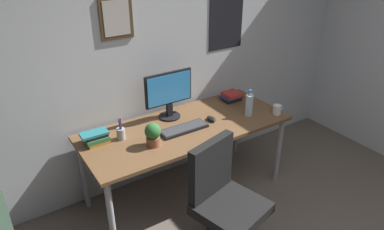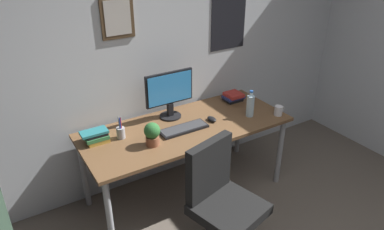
% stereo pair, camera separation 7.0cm
% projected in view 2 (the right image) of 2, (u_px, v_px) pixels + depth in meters
% --- Properties ---
extents(wall_back, '(4.40, 0.10, 2.60)m').
position_uv_depth(wall_back, '(170.00, 48.00, 3.30)').
color(wall_back, silver).
rests_on(wall_back, ground_plane).
extents(desk, '(1.84, 0.77, 0.74)m').
position_uv_depth(desk, '(186.00, 132.00, 3.19)').
color(desk, brown).
rests_on(desk, ground_plane).
extents(office_chair, '(0.58, 0.58, 0.95)m').
position_uv_depth(office_chair, '(221.00, 197.00, 2.63)').
color(office_chair, black).
rests_on(office_chair, ground_plane).
extents(monitor, '(0.46, 0.20, 0.43)m').
position_uv_depth(monitor, '(170.00, 93.00, 3.21)').
color(monitor, black).
rests_on(monitor, desk).
extents(keyboard, '(0.43, 0.15, 0.03)m').
position_uv_depth(keyboard, '(184.00, 129.00, 3.09)').
color(keyboard, black).
rests_on(keyboard, desk).
extents(computer_mouse, '(0.06, 0.11, 0.04)m').
position_uv_depth(computer_mouse, '(212.00, 119.00, 3.24)').
color(computer_mouse, black).
rests_on(computer_mouse, desk).
extents(water_bottle, '(0.07, 0.07, 0.25)m').
position_uv_depth(water_bottle, '(250.00, 105.00, 3.28)').
color(water_bottle, silver).
rests_on(water_bottle, desk).
extents(coffee_mug_near, '(0.11, 0.08, 0.09)m').
position_uv_depth(coffee_mug_near, '(279.00, 111.00, 3.33)').
color(coffee_mug_near, white).
rests_on(coffee_mug_near, desk).
extents(potted_plant, '(0.13, 0.13, 0.19)m').
position_uv_depth(potted_plant, '(152.00, 133.00, 2.83)').
color(potted_plant, brown).
rests_on(potted_plant, desk).
extents(pen_cup, '(0.07, 0.07, 0.20)m').
position_uv_depth(pen_cup, '(121.00, 132.00, 2.95)').
color(pen_cup, '#9EA0A5').
rests_on(pen_cup, desk).
extents(book_stack_left, '(0.20, 0.17, 0.09)m').
position_uv_depth(book_stack_left, '(233.00, 97.00, 3.61)').
color(book_stack_left, black).
rests_on(book_stack_left, desk).
extents(book_stack_right, '(0.21, 0.17, 0.11)m').
position_uv_depth(book_stack_right, '(96.00, 136.00, 2.90)').
color(book_stack_right, gold).
rests_on(book_stack_right, desk).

